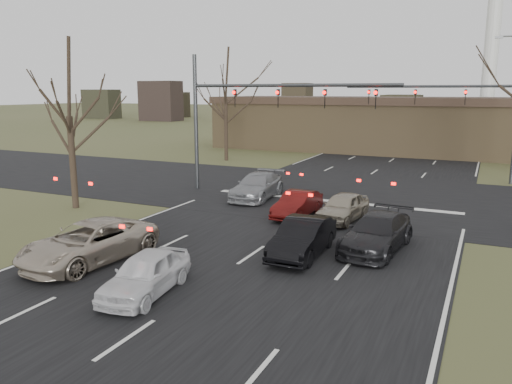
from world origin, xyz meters
TOP-DOWN VIEW (x-y plane):
  - ground at (0.00, 0.00)m, footprint 360.00×360.00m
  - road_main at (0.00, 60.00)m, footprint 14.00×300.00m
  - road_cross at (0.00, 15.00)m, footprint 200.00×14.00m
  - building at (2.00, 38.00)m, footprint 42.40×10.40m
  - mast_arm_near at (-5.23, 13.00)m, footprint 12.12×0.24m
  - mast_arm_far at (6.18, 23.00)m, footprint 11.12×0.24m
  - tree_left_near at (-11.50, 6.00)m, footprint 5.10×5.10m
  - tree_left_far at (-13.00, 25.00)m, footprint 5.70×5.70m
  - car_silver_suv at (-4.84, -0.06)m, footprint 2.91×5.35m
  - car_white_sedan at (-1.30, -1.50)m, footprint 1.93×3.84m
  - car_black_hatch at (1.68, 3.80)m, footprint 1.51×4.13m
  - car_charcoal_sedan at (4.00, 5.59)m, footprint 2.33×4.79m
  - car_grey_ahead at (-4.00, 12.07)m, footprint 2.24×4.89m
  - car_red_ahead at (-0.50, 9.09)m, footprint 1.42×3.72m
  - car_silver_ahead at (1.66, 9.30)m, footprint 1.95×3.94m

SIDE VIEW (x-z plane):
  - ground at x=0.00m, z-range 0.00..0.00m
  - road_main at x=0.00m, z-range 0.00..0.02m
  - road_cross at x=0.00m, z-range 0.00..0.03m
  - car_red_ahead at x=-0.50m, z-range 0.00..1.21m
  - car_white_sedan at x=-1.30m, z-range 0.00..1.26m
  - car_silver_ahead at x=1.66m, z-range 0.00..1.29m
  - car_charcoal_sedan at x=4.00m, z-range 0.00..1.34m
  - car_black_hatch at x=1.68m, z-range 0.00..1.35m
  - car_grey_ahead at x=-4.00m, z-range 0.00..1.39m
  - car_silver_suv at x=-4.84m, z-range 0.00..1.42m
  - building at x=2.00m, z-range 0.02..5.32m
  - mast_arm_far at x=6.18m, z-range 1.02..9.02m
  - mast_arm_near at x=-5.23m, z-range 1.07..9.07m
  - tree_left_near at x=-11.50m, z-range 2.32..10.82m
  - tree_left_far at x=-13.00m, z-range 2.59..12.09m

